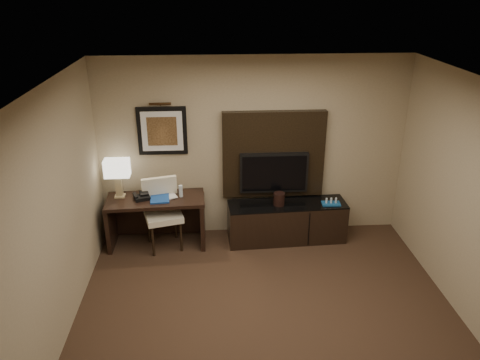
{
  "coord_description": "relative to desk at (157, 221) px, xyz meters",
  "views": [
    {
      "loc": [
        -0.6,
        -3.96,
        3.64
      ],
      "look_at": [
        -0.23,
        1.8,
        1.15
      ],
      "focal_mm": 35.0,
      "sensor_mm": 36.0,
      "label": 1
    }
  ],
  "objects": [
    {
      "name": "tv",
      "position": [
        1.73,
        0.19,
        0.65
      ],
      "size": [
        1.0,
        0.08,
        0.6
      ],
      "primitive_type": "cube",
      "color": "black",
      "rests_on": "tv_wall_panel"
    },
    {
      "name": "wall_back",
      "position": [
        1.43,
        0.35,
        0.98
      ],
      "size": [
        4.5,
        0.01,
        2.7
      ],
      "primitive_type": "cube",
      "color": "tan",
      "rests_on": "floor"
    },
    {
      "name": "credenza",
      "position": [
        1.92,
        -0.0,
        -0.07
      ],
      "size": [
        1.76,
        0.57,
        0.6
      ],
      "primitive_type": "cube",
      "rotation": [
        0.0,
        0.0,
        0.05
      ],
      "color": "black",
      "rests_on": "floor"
    },
    {
      "name": "blue_folder",
      "position": [
        0.07,
        -0.02,
        0.38
      ],
      "size": [
        0.29,
        0.37,
        0.02
      ],
      "primitive_type": "cube",
      "rotation": [
        0.0,
        0.0,
        0.09
      ],
      "color": "#164193",
      "rests_on": "desk"
    },
    {
      "name": "ceiling",
      "position": [
        1.43,
        -2.15,
        2.33
      ],
      "size": [
        4.5,
        5.0,
        0.01
      ],
      "primitive_type": "cube",
      "color": "silver",
      "rests_on": "wall_back"
    },
    {
      "name": "picture_light",
      "position": [
        0.13,
        0.29,
        1.68
      ],
      "size": [
        0.04,
        0.04,
        0.3
      ],
      "primitive_type": "cylinder",
      "color": "#3F2814",
      "rests_on": "wall_back"
    },
    {
      "name": "artwork",
      "position": [
        0.13,
        0.33,
        1.28
      ],
      "size": [
        0.7,
        0.04,
        0.7
      ],
      "primitive_type": "cube",
      "color": "black",
      "rests_on": "wall_back"
    },
    {
      "name": "desk",
      "position": [
        0.0,
        0.0,
        0.0
      ],
      "size": [
        1.42,
        0.66,
        0.75
      ],
      "primitive_type": "cube",
      "rotation": [
        0.0,
        0.0,
        0.05
      ],
      "color": "black",
      "rests_on": "floor"
    },
    {
      "name": "floor",
      "position": [
        1.43,
        -2.15,
        -0.38
      ],
      "size": [
        4.5,
        5.0,
        0.01
      ],
      "primitive_type": "cube",
      "color": "#332117",
      "rests_on": "ground"
    },
    {
      "name": "water_bottle",
      "position": [
        0.37,
        0.04,
        0.46
      ],
      "size": [
        0.07,
        0.07,
        0.17
      ],
      "primitive_type": "cylinder",
      "rotation": [
        0.0,
        0.0,
        0.2
      ],
      "color": "silver",
      "rests_on": "desk"
    },
    {
      "name": "table_lamp",
      "position": [
        -0.51,
        0.09,
        0.66
      ],
      "size": [
        0.38,
        0.26,
        0.56
      ],
      "primitive_type": null,
      "rotation": [
        0.0,
        0.0,
        -0.2
      ],
      "color": "tan",
      "rests_on": "desk"
    },
    {
      "name": "wall_left",
      "position": [
        -0.82,
        -2.15,
        0.98
      ],
      "size": [
        0.01,
        5.0,
        2.7
      ],
      "primitive_type": "cube",
      "color": "tan",
      "rests_on": "floor"
    },
    {
      "name": "minibar_tray",
      "position": [
        2.55,
        -0.06,
        0.27
      ],
      "size": [
        0.28,
        0.17,
        0.1
      ],
      "primitive_type": null,
      "rotation": [
        0.0,
        0.0,
        -0.05
      ],
      "color": "#165392",
      "rests_on": "credenza"
    },
    {
      "name": "book",
      "position": [
        0.14,
        0.01,
        0.48
      ],
      "size": [
        0.15,
        0.08,
        0.21
      ],
      "primitive_type": "imported",
      "rotation": [
        0.0,
        0.0,
        0.37
      ],
      "color": "beige",
      "rests_on": "desk"
    },
    {
      "name": "desk_phone",
      "position": [
        -0.19,
        -0.01,
        0.43
      ],
      "size": [
        0.26,
        0.25,
        0.11
      ],
      "primitive_type": null,
      "rotation": [
        0.0,
        0.0,
        0.34
      ],
      "color": "black",
      "rests_on": "desk"
    },
    {
      "name": "ice_bucket",
      "position": [
        1.79,
        -0.02,
        0.32
      ],
      "size": [
        0.2,
        0.2,
        0.19
      ],
      "primitive_type": "cylinder",
      "rotation": [
        0.0,
        0.0,
        -0.21
      ],
      "color": "black",
      "rests_on": "credenza"
    },
    {
      "name": "desk_chair",
      "position": [
        0.11,
        -0.09,
        0.15
      ],
      "size": [
        0.63,
        0.69,
        1.05
      ],
      "primitive_type": null,
      "rotation": [
        0.0,
        0.0,
        0.26
      ],
      "color": "#EDE5C6",
      "rests_on": "floor"
    },
    {
      "name": "tv_wall_panel",
      "position": [
        1.73,
        0.29,
        0.9
      ],
      "size": [
        1.5,
        0.12,
        1.3
      ],
      "primitive_type": "cube",
      "color": "black",
      "rests_on": "wall_back"
    }
  ]
}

